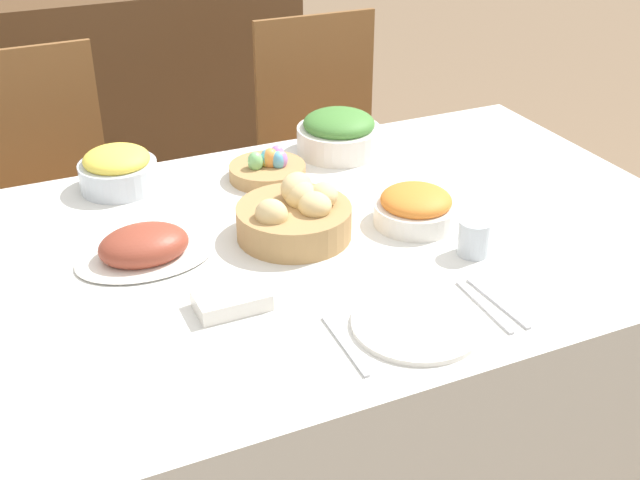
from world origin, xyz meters
The scene contains 16 objects.
dining_table centered at (0.00, 0.00, 0.39)m, with size 1.71×1.04×0.77m.
chair_far_right centered at (0.47, 0.89, 0.52)m, with size 0.43×0.43×0.97m.
chair_far_left centered at (-0.45, 0.89, 0.52)m, with size 0.43×0.43×0.97m.
sideboard centered at (0.11, 1.90, 0.46)m, with size 1.21×0.44×0.92m.
bread_basket centered at (-0.02, 0.03, 0.82)m, with size 0.24×0.24×0.13m.
egg_basket centered at (0.03, 0.32, 0.80)m, with size 0.19×0.19×0.08m.
ham_platter centered at (-0.33, 0.06, 0.80)m, with size 0.28×0.20×0.08m.
green_salad_bowl centered at (0.26, 0.39, 0.82)m, with size 0.22×0.22×0.11m.
carrot_bowl centered at (0.24, -0.03, 0.81)m, with size 0.18×0.18×0.08m.
pineapple_bowl centered at (-0.31, 0.41, 0.82)m, with size 0.18×0.18×0.10m.
dinner_plate centered at (0.05, -0.37, 0.78)m, with size 0.23×0.23×0.01m.
fork centered at (-0.09, -0.37, 0.77)m, with size 0.02×0.18×0.00m.
knife centered at (0.19, -0.37, 0.77)m, with size 0.02×0.18×0.00m.
spoon centered at (0.22, -0.37, 0.77)m, with size 0.02×0.18×0.00m.
drinking_cup centered at (0.28, -0.19, 0.81)m, with size 0.07×0.07×0.07m.
butter_dish centered at (-0.23, -0.18, 0.79)m, with size 0.13×0.08×0.03m.
Camera 1 is at (-0.58, -1.35, 1.59)m, focal length 45.00 mm.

